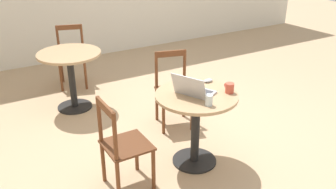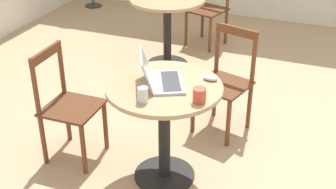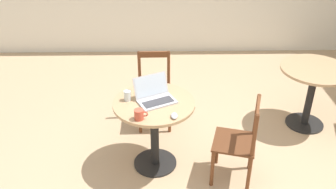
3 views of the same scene
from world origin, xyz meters
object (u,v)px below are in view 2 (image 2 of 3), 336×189
chair_mid_right (209,9)px  mug (200,95)px  cafe_table_near (164,110)px  drinking_glass (143,95)px  laptop (161,78)px  chair_near_right (226,82)px  cafe_table_mid (167,15)px  mouse (210,78)px  chair_near_back (67,106)px

chair_mid_right → mug: chair_mid_right is taller
cafe_table_near → drinking_glass: 0.34m
cafe_table_near → laptop: laptop is taller
chair_near_right → laptop: size_ratio=2.03×
cafe_table_mid → laptop: (-1.78, -0.65, 0.23)m
mouse → cafe_table_near: bearing=124.9°
mouse → mug: size_ratio=0.83×
chair_near_back → mouse: chair_near_back is taller
mouse → drinking_glass: size_ratio=1.00×
chair_near_right → chair_near_back: bearing=129.1°
chair_mid_right → mouse: (-2.35, -0.72, 0.33)m
cafe_table_near → mouse: (0.18, -0.26, 0.20)m
chair_near_back → laptop: 0.83m
chair_near_right → chair_mid_right: 1.87m
mug → mouse: bearing=4.1°
mug → drinking_glass: size_ratio=1.22×
laptop → mug: bearing=-113.5°
laptop → chair_near_back: bearing=91.6°
chair_near_right → mouse: chair_near_right is taller
cafe_table_near → chair_near_back: size_ratio=0.90×
chair_near_back → cafe_table_mid: bearing=-2.8°
chair_near_right → mug: bearing=-176.0°
chair_near_right → mug: chair_near_right is taller
chair_near_back → mouse: 1.10m
cafe_table_mid → mug: bearing=-153.2°
laptop → mug: size_ratio=3.54×
mouse → mug: bearing=-175.9°
cafe_table_near → mouse: size_ratio=7.79×
chair_near_right → drinking_glass: size_ratio=8.74×
chair_near_right → laptop: bearing=162.5°
mouse → laptop: bearing=120.6°
mouse → drinking_glass: 0.53m
chair_mid_right → drinking_glass: 2.84m
laptop → cafe_table_mid: bearing=20.2°
mug → drinking_glass: (-0.13, 0.32, 0.00)m
cafe_table_near → mug: bearing=-113.6°
cafe_table_mid → mouse: (-1.61, -0.94, 0.20)m
chair_near_back → chair_mid_right: (2.55, -0.31, 0.00)m
chair_near_right → drinking_glass: (-1.04, 0.26, 0.37)m
laptop → mug: 0.34m
drinking_glass → chair_near_right: bearing=-13.9°
chair_near_back → chair_near_right: size_ratio=1.00×
cafe_table_mid → mouse: bearing=-149.6°
chair_near_right → mouse: 0.70m
cafe_table_near → chair_near_right: chair_near_right is taller
cafe_table_near → chair_near_back: 0.78m
cafe_table_near → mouse: bearing=-55.1°
cafe_table_near → drinking_glass: size_ratio=7.83×
cafe_table_mid → mouse: 1.87m
cafe_table_mid → laptop: size_ratio=1.82×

